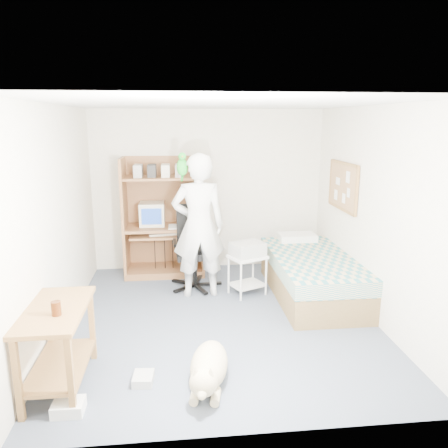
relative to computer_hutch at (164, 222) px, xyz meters
name	(u,v)px	position (x,y,z in m)	size (l,w,h in m)	color
floor	(221,319)	(0.70, -1.74, -0.82)	(4.00, 4.00, 0.00)	#414B59
wall_back	(208,190)	(0.70, 0.26, 0.43)	(3.60, 0.02, 2.50)	silver
wall_right	(372,214)	(2.50, -1.74, 0.43)	(0.02, 4.00, 2.50)	silver
wall_left	(57,221)	(-1.10, -1.74, 0.43)	(0.02, 4.00, 2.50)	silver
ceiling	(220,104)	(0.70, -1.74, 1.68)	(3.60, 4.00, 0.02)	white
computer_hutch	(164,222)	(0.00, 0.00, 0.00)	(1.20, 0.63, 1.80)	brown
bed	(312,275)	(2.00, -1.12, -0.53)	(1.02, 2.02, 0.66)	brown
side_desk	(58,335)	(-0.85, -2.94, -0.33)	(0.50, 1.00, 0.75)	brown
corkboard	(343,186)	(2.47, -0.84, 0.63)	(0.04, 0.94, 0.66)	#8D5F3F
office_chair	(194,258)	(0.43, -0.62, -0.41)	(0.65, 0.65, 1.16)	black
person	(199,226)	(0.49, -0.94, 0.14)	(0.70, 0.46, 1.93)	white
parrot	(182,166)	(0.29, -0.92, 0.94)	(0.14, 0.25, 0.39)	#199615
dog	(208,367)	(0.46, -3.06, -0.65)	(0.46, 1.04, 0.39)	tan
printer_cart	(247,269)	(1.14, -1.00, -0.45)	(0.57, 0.53, 0.55)	white
printer	(248,249)	(1.14, -1.00, -0.18)	(0.42, 0.32, 0.18)	#A6A6A1
crt_monitor	(152,214)	(-0.17, 0.01, 0.12)	(0.37, 0.40, 0.35)	beige
keyboard	(164,234)	(0.00, -0.16, -0.15)	(0.45, 0.16, 0.03)	beige
pencil_cup	(190,222)	(0.40, -0.09, 0.00)	(0.08, 0.08, 0.12)	gold
drink_glass	(56,308)	(-0.80, -3.08, -0.01)	(0.08, 0.08, 0.12)	#431E0A
floor_box_a	(69,407)	(-0.70, -3.33, -0.77)	(0.25, 0.20, 0.10)	white
floor_box_b	(143,379)	(-0.13, -2.97, -0.78)	(0.18, 0.22, 0.08)	#B1B1AC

